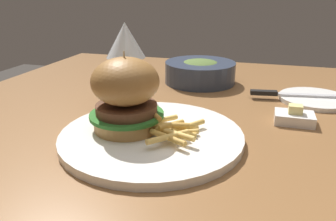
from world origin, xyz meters
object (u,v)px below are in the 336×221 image
burger_sandwich (126,94)px  butter_dish (294,117)px  main_plate (152,136)px  table_knife (292,94)px  wine_glass (125,43)px  soup_bowl (200,71)px  bread_plate (315,99)px

burger_sandwich → butter_dish: 0.32m
main_plate → table_knife: table_knife is taller
wine_glass → soup_bowl: size_ratio=0.94×
burger_sandwich → wine_glass: bearing=112.6°
main_plate → burger_sandwich: burger_sandwich is taller
bread_plate → butter_dish: size_ratio=2.19×
bread_plate → soup_bowl: 0.29m
main_plate → butter_dish: butter_dish is taller
bread_plate → butter_dish: (-0.05, -0.15, 0.01)m
soup_bowl → bread_plate: bearing=-15.9°
wine_glass → butter_dish: size_ratio=2.45×
burger_sandwich → table_knife: 0.41m
burger_sandwich → table_knife: size_ratio=0.59×
bread_plate → table_knife: (-0.05, -0.01, 0.01)m
main_plate → soup_bowl: (0.01, 0.37, 0.02)m
soup_bowl → main_plate: bearing=-91.4°
table_knife → soup_bowl: 0.25m
main_plate → wine_glass: (-0.11, 0.16, 0.13)m
main_plate → burger_sandwich: size_ratio=2.30×
bread_plate → table_knife: 0.05m
wine_glass → butter_dish: (0.35, -0.02, -0.12)m
burger_sandwich → table_knife: (0.29, 0.28, -0.06)m
bread_plate → soup_bowl: bearing=164.1°
burger_sandwich → bread_plate: size_ratio=0.85×
wine_glass → table_knife: 0.39m
main_plate → butter_dish: size_ratio=4.29×
burger_sandwich → butter_dish: bearing=26.5°
burger_sandwich → wine_glass: (-0.07, 0.16, 0.06)m
burger_sandwich → bread_plate: (0.34, 0.29, -0.07)m
main_plate → table_knife: size_ratio=1.35×
wine_glass → soup_bowl: (0.12, 0.21, -0.10)m
wine_glass → butter_dish: wine_glass is taller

